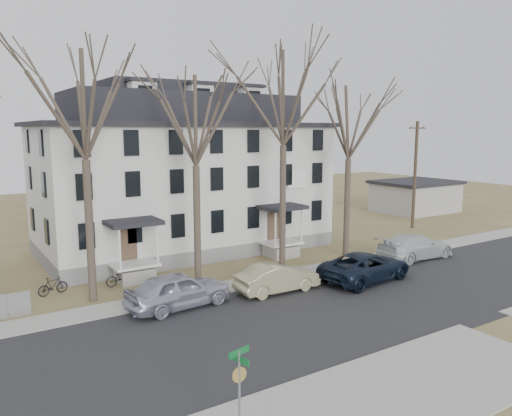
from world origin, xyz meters
TOP-DOWN VIEW (x-y plane):
  - ground at (0.00, 0.00)m, footprint 120.00×120.00m
  - main_road at (0.00, 2.00)m, footprint 120.00×10.00m
  - far_sidewalk at (0.00, 8.00)m, footprint 120.00×2.00m
  - yellow_curb at (5.00, 7.10)m, footprint 14.00×0.25m
  - boarding_house at (-2.00, 17.95)m, footprint 20.80×12.36m
  - distant_building at (26.00, 20.00)m, footprint 8.50×6.50m
  - tree_far_left at (-11.00, 9.80)m, footprint 8.40×8.40m
  - tree_mid_left at (-5.00, 9.80)m, footprint 7.80×7.80m
  - tree_center at (1.00, 9.80)m, footprint 9.00×9.00m
  - tree_mid_right at (6.50, 9.80)m, footprint 7.80×7.80m
  - utility_pole_far at (18.50, 14.00)m, footprint 2.00×0.28m
  - car_silver at (-7.70, 6.46)m, footprint 5.46×2.59m
  - car_tan at (-2.20, 5.81)m, footprint 4.74×1.76m
  - car_navy at (3.30, 4.70)m, footprint 6.27×3.41m
  - car_white at (9.83, 6.54)m, footprint 5.89×2.53m
  - bicycle_left at (-8.93, 11.43)m, footprint 1.89×0.74m
  - bicycle_right at (-12.55, 11.87)m, footprint 1.69×0.81m
  - street_sign at (-10.62, -4.27)m, footprint 0.78×0.78m

SIDE VIEW (x-z plane):
  - ground at x=0.00m, z-range 0.00..0.00m
  - main_road at x=0.00m, z-range -0.02..0.02m
  - far_sidewalk at x=0.00m, z-range -0.04..0.04m
  - yellow_curb at x=5.00m, z-range -0.03..0.03m
  - bicycle_left at x=-8.93m, z-range 0.00..0.97m
  - bicycle_right at x=-12.55m, z-range 0.00..0.98m
  - car_tan at x=-2.20m, z-range 0.00..1.55m
  - car_navy at x=3.30m, z-range 0.00..1.67m
  - car_white at x=9.83m, z-range 0.00..1.69m
  - car_silver at x=-7.70m, z-range 0.00..1.80m
  - distant_building at x=26.00m, z-range 0.00..3.35m
  - street_sign at x=-10.62m, z-range 0.43..3.17m
  - utility_pole_far at x=18.50m, z-range 0.15..9.65m
  - boarding_house at x=-2.00m, z-range -0.65..11.40m
  - tree_mid_left at x=-5.00m, z-range 3.23..15.97m
  - tree_mid_right at x=6.50m, z-range 3.23..15.97m
  - tree_far_left at x=-11.00m, z-range 3.48..17.20m
  - tree_center at x=1.00m, z-range 3.73..18.43m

